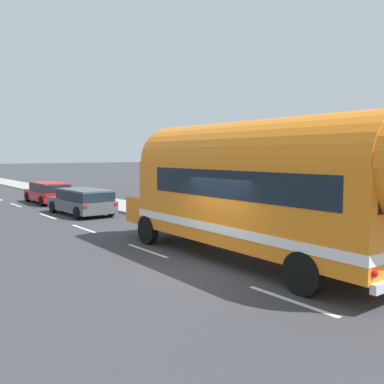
# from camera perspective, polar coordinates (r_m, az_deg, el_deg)

# --- Properties ---
(ground_plane) EXTENTS (300.00, 300.00, 0.00)m
(ground_plane) POSITION_cam_1_polar(r_m,az_deg,el_deg) (11.59, 1.88, -10.66)
(ground_plane) COLOR #38383D
(lane_markings) EXTENTS (3.56, 80.00, 0.01)m
(lane_markings) POSITION_cam_1_polar(r_m,az_deg,el_deg) (23.82, -13.54, -2.65)
(lane_markings) COLOR silver
(lane_markings) RESTS_ON ground
(sidewalk_slab) EXTENTS (2.78, 90.00, 0.15)m
(sidewalk_slab) POSITION_cam_1_polar(r_m,az_deg,el_deg) (22.32, -4.76, -2.85)
(sidewalk_slab) COLOR #9E9B93
(sidewalk_slab) RESTS_ON ground
(painted_bus) EXTENTS (2.71, 11.35, 4.12)m
(painted_bus) POSITION_cam_1_polar(r_m,az_deg,el_deg) (12.06, 9.40, 1.01)
(painted_bus) COLOR orange
(painted_bus) RESTS_ON ground
(car_lead) EXTENTS (2.15, 4.61, 1.37)m
(car_lead) POSITION_cam_1_polar(r_m,az_deg,el_deg) (22.70, -14.57, -1.03)
(car_lead) COLOR #474C51
(car_lead) RESTS_ON ground
(car_second) EXTENTS (1.94, 4.57, 1.37)m
(car_second) POSITION_cam_1_polar(r_m,az_deg,el_deg) (28.70, -18.86, 0.10)
(car_second) COLOR #A5191E
(car_second) RESTS_ON ground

